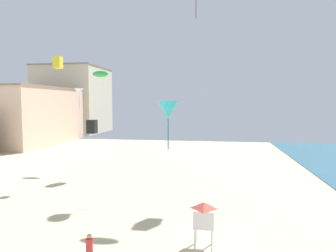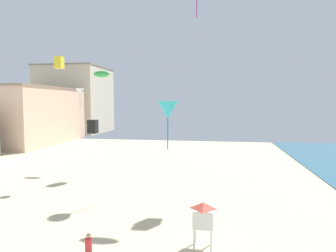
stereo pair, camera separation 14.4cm
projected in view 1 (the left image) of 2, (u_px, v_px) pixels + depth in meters
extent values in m
cube|color=beige|center=(23.00, 116.00, 58.45)|extent=(14.94, 21.82, 10.65)
cube|color=#89715E|center=(22.00, 88.00, 58.02)|extent=(15.24, 22.26, 0.30)
cube|color=beige|center=(74.00, 100.00, 79.66)|extent=(15.53, 16.14, 17.01)
cube|color=gray|center=(73.00, 68.00, 78.98)|extent=(15.84, 16.46, 0.30)
cylinder|color=red|center=(89.00, 244.00, 14.47)|extent=(0.34, 0.34, 0.60)
sphere|color=tan|center=(89.00, 236.00, 14.44)|extent=(0.24, 0.24, 0.24)
cylinder|color=white|center=(195.00, 240.00, 16.02)|extent=(0.10, 0.10, 1.20)
cylinder|color=white|center=(212.00, 241.00, 15.88)|extent=(0.10, 0.10, 1.20)
cylinder|color=white|center=(196.00, 233.00, 16.91)|extent=(0.10, 0.10, 1.20)
cylinder|color=white|center=(212.00, 234.00, 16.77)|extent=(0.10, 0.10, 1.20)
cube|color=white|center=(204.00, 217.00, 16.31)|extent=(1.10, 1.10, 1.00)
pyramid|color=#D14C3D|center=(204.00, 205.00, 16.26)|extent=(1.10, 1.10, 0.35)
cylinder|color=#992A6E|center=(196.00, 7.00, 31.33)|extent=(0.08, 0.08, 2.24)
cone|color=#2DB7CC|center=(168.00, 110.00, 17.40)|extent=(1.25, 1.25, 1.02)
cylinder|color=teal|center=(168.00, 134.00, 17.51)|extent=(0.07, 0.07, 1.82)
cone|color=white|center=(79.00, 92.00, 29.91)|extent=(0.87, 0.87, 0.71)
cylinder|color=#A4A4A4|center=(79.00, 102.00, 29.99)|extent=(0.05, 0.05, 1.27)
ellipsoid|color=green|center=(100.00, 74.00, 37.42)|extent=(2.08, 0.58, 0.81)
cube|color=black|center=(92.00, 127.00, 31.69)|extent=(0.91, 0.91, 1.43)
cube|color=yellow|center=(58.00, 62.00, 40.11)|extent=(1.00, 1.00, 1.57)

